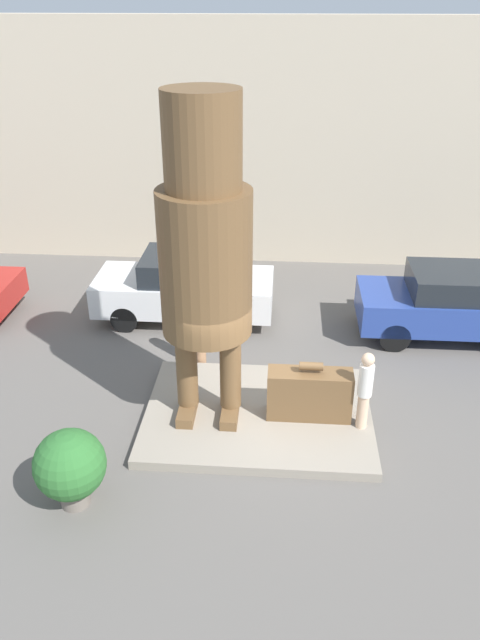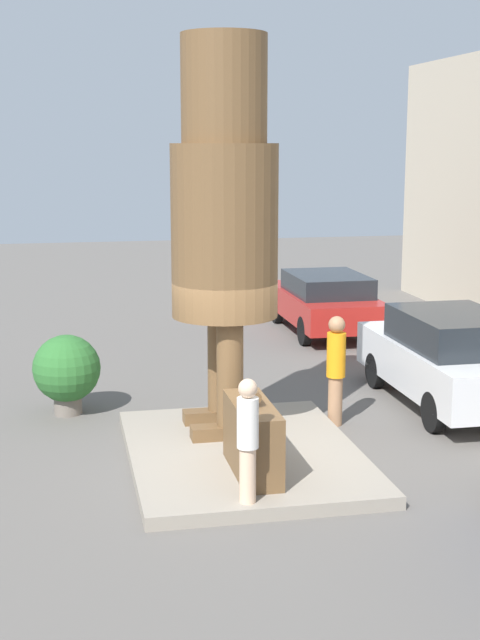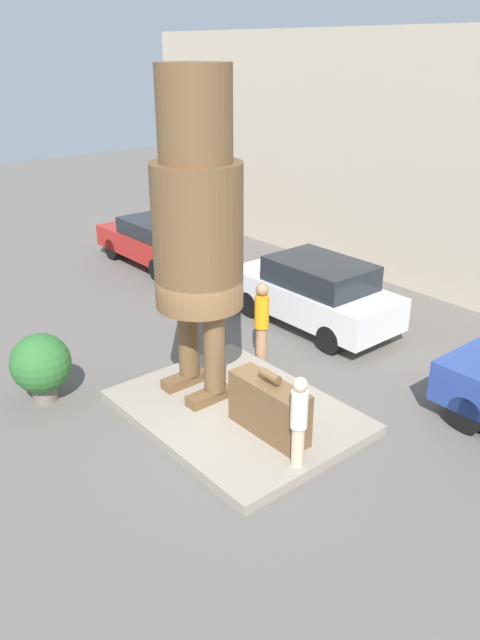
{
  "view_description": "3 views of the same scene",
  "coord_description": "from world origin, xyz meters",
  "px_view_note": "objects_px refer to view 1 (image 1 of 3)",
  "views": [
    {
      "loc": [
        0.38,
        -9.81,
        7.38
      ],
      "look_at": [
        -0.36,
        0.05,
        2.12
      ],
      "focal_mm": 35.0,
      "sensor_mm": 36.0,
      "label": 1
    },
    {
      "loc": [
        12.08,
        -2.5,
        4.55
      ],
      "look_at": [
        0.24,
        -0.1,
        2.15
      ],
      "focal_mm": 50.0,
      "sensor_mm": 36.0,
      "label": 2
    },
    {
      "loc": [
        7.63,
        -6.3,
        6.31
      ],
      "look_at": [
        0.15,
        -0.04,
        2.02
      ],
      "focal_mm": 35.0,
      "sensor_mm": 36.0,
      "label": 3
    }
  ],
  "objects_px": {
    "parked_car_blue": "(450,302)",
    "giant_suitcase": "(309,394)",
    "statue_figure": "(205,243)",
    "parked_car_white": "(187,286)",
    "tourist": "(365,388)",
    "planter_pot": "(70,466)",
    "worker_hivis": "(200,326)"
  },
  "relations": [
    {
      "from": "giant_suitcase",
      "to": "parked_car_white",
      "type": "relative_size",
      "value": 0.36
    },
    {
      "from": "statue_figure",
      "to": "giant_suitcase",
      "type": "bearing_deg",
      "value": 0.73
    },
    {
      "from": "worker_hivis",
      "to": "parked_car_white",
      "type": "bearing_deg",
      "value": 105.65
    },
    {
      "from": "parked_car_blue",
      "to": "planter_pot",
      "type": "bearing_deg",
      "value": 40.39
    },
    {
      "from": "giant_suitcase",
      "to": "tourist",
      "type": "bearing_deg",
      "value": -15.56
    },
    {
      "from": "planter_pot",
      "to": "worker_hivis",
      "type": "height_order",
      "value": "worker_hivis"
    },
    {
      "from": "statue_figure",
      "to": "giant_suitcase",
      "type": "height_order",
      "value": "statue_figure"
    },
    {
      "from": "parked_car_blue",
      "to": "giant_suitcase",
      "type": "bearing_deg",
      "value": 47.69
    },
    {
      "from": "tourist",
      "to": "planter_pot",
      "type": "bearing_deg",
      "value": -155.94
    },
    {
      "from": "worker_hivis",
      "to": "tourist",
      "type": "bearing_deg",
      "value": -33.33
    },
    {
      "from": "statue_figure",
      "to": "giant_suitcase",
      "type": "distance_m",
      "value": 3.52
    },
    {
      "from": "statue_figure",
      "to": "tourist",
      "type": "xyz_separation_m",
      "value": [
        2.86,
        -0.25,
        -2.59
      ]
    },
    {
      "from": "parked_car_white",
      "to": "tourist",
      "type": "bearing_deg",
      "value": 131.52
    },
    {
      "from": "statue_figure",
      "to": "tourist",
      "type": "bearing_deg",
      "value": -4.91
    },
    {
      "from": "parked_car_white",
      "to": "planter_pot",
      "type": "bearing_deg",
      "value": 82.56
    },
    {
      "from": "giant_suitcase",
      "to": "worker_hivis",
      "type": "relative_size",
      "value": 0.87
    },
    {
      "from": "statue_figure",
      "to": "parked_car_white",
      "type": "xyz_separation_m",
      "value": [
        -1.06,
        4.18,
        -2.75
      ]
    },
    {
      "from": "statue_figure",
      "to": "parked_car_white",
      "type": "height_order",
      "value": "statue_figure"
    },
    {
      "from": "tourist",
      "to": "parked_car_blue",
      "type": "height_order",
      "value": "tourist"
    },
    {
      "from": "parked_car_white",
      "to": "parked_car_blue",
      "type": "relative_size",
      "value": 1.06
    },
    {
      "from": "giant_suitcase",
      "to": "parked_car_white",
      "type": "bearing_deg",
      "value": 125.35
    },
    {
      "from": "statue_figure",
      "to": "tourist",
      "type": "relative_size",
      "value": 3.74
    },
    {
      "from": "parked_car_blue",
      "to": "worker_hivis",
      "type": "relative_size",
      "value": 2.27
    },
    {
      "from": "tourist",
      "to": "statue_figure",
      "type": "bearing_deg",
      "value": 175.09
    },
    {
      "from": "tourist",
      "to": "parked_car_white",
      "type": "bearing_deg",
      "value": 131.52
    },
    {
      "from": "statue_figure",
      "to": "parked_car_blue",
      "type": "distance_m",
      "value": 7.0
    },
    {
      "from": "giant_suitcase",
      "to": "tourist",
      "type": "relative_size",
      "value": 1.0
    },
    {
      "from": "giant_suitcase",
      "to": "tourist",
      "type": "xyz_separation_m",
      "value": [
        0.97,
        -0.27,
        0.37
      ]
    },
    {
      "from": "parked_car_white",
      "to": "parked_car_blue",
      "type": "bearing_deg",
      "value": 175.82
    },
    {
      "from": "tourist",
      "to": "worker_hivis",
      "type": "xyz_separation_m",
      "value": [
        -3.28,
        2.16,
        -0.05
      ]
    },
    {
      "from": "giant_suitcase",
      "to": "planter_pot",
      "type": "distance_m",
      "value": 4.5
    },
    {
      "from": "giant_suitcase",
      "to": "planter_pot",
      "type": "bearing_deg",
      "value": -147.73
    }
  ]
}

